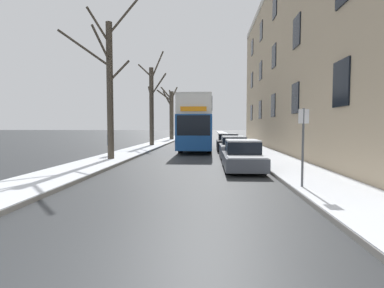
{
  "coord_description": "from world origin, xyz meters",
  "views": [
    {
      "loc": [
        1.05,
        -3.88,
        2.03
      ],
      "look_at": [
        -0.14,
        16.49,
        0.83
      ],
      "focal_mm": 28.0,
      "sensor_mm": 36.0,
      "label": 1
    }
  ],
  "objects_px": {
    "parked_car_1": "(234,148)",
    "pedestrian_left_sidewalk": "(110,143)",
    "bare_tree_left_0": "(109,84)",
    "double_decker_bus": "(197,121)",
    "street_sign_post": "(303,144)",
    "bare_tree_left_2": "(171,112)",
    "parked_car_2": "(228,143)",
    "bare_tree_left_1": "(152,103)",
    "parked_car_0": "(242,156)",
    "oncoming_van": "(186,131)"
  },
  "relations": [
    {
      "from": "bare_tree_left_2",
      "to": "pedestrian_left_sidewalk",
      "type": "xyz_separation_m",
      "value": [
        -0.69,
        -24.95,
        -3.17
      ]
    },
    {
      "from": "parked_car_1",
      "to": "double_decker_bus",
      "type": "bearing_deg",
      "value": 111.46
    },
    {
      "from": "bare_tree_left_2",
      "to": "parked_car_0",
      "type": "bearing_deg",
      "value": -76.49
    },
    {
      "from": "parked_car_2",
      "to": "oncoming_van",
      "type": "xyz_separation_m",
      "value": [
        -4.77,
        16.49,
        0.67
      ]
    },
    {
      "from": "bare_tree_left_0",
      "to": "parked_car_0",
      "type": "relative_size",
      "value": 2.41
    },
    {
      "from": "oncoming_van",
      "to": "street_sign_post",
      "type": "xyz_separation_m",
      "value": [
        6.12,
        -32.0,
        0.14
      ]
    },
    {
      "from": "bare_tree_left_1",
      "to": "bare_tree_left_0",
      "type": "bearing_deg",
      "value": -89.7
    },
    {
      "from": "bare_tree_left_1",
      "to": "double_decker_bus",
      "type": "xyz_separation_m",
      "value": [
        4.7,
        -4.22,
        -1.88
      ]
    },
    {
      "from": "parked_car_2",
      "to": "pedestrian_left_sidewalk",
      "type": "height_order",
      "value": "pedestrian_left_sidewalk"
    },
    {
      "from": "double_decker_bus",
      "to": "street_sign_post",
      "type": "xyz_separation_m",
      "value": [
        3.98,
        -16.27,
        -0.99
      ]
    },
    {
      "from": "pedestrian_left_sidewalk",
      "to": "street_sign_post",
      "type": "height_order",
      "value": "street_sign_post"
    },
    {
      "from": "bare_tree_left_0",
      "to": "street_sign_post",
      "type": "distance_m",
      "value": 11.83
    },
    {
      "from": "parked_car_0",
      "to": "parked_car_2",
      "type": "height_order",
      "value": "parked_car_2"
    },
    {
      "from": "parked_car_1",
      "to": "oncoming_van",
      "type": "bearing_deg",
      "value": 102.01
    },
    {
      "from": "parked_car_0",
      "to": "parked_car_2",
      "type": "distance_m",
      "value": 11.03
    },
    {
      "from": "bare_tree_left_1",
      "to": "street_sign_post",
      "type": "xyz_separation_m",
      "value": [
        8.67,
        -20.49,
        -2.88
      ]
    },
    {
      "from": "bare_tree_left_0",
      "to": "bare_tree_left_2",
      "type": "bearing_deg",
      "value": 89.82
    },
    {
      "from": "bare_tree_left_0",
      "to": "double_decker_bus",
      "type": "xyz_separation_m",
      "value": [
        4.63,
        8.72,
        -1.99
      ]
    },
    {
      "from": "oncoming_van",
      "to": "street_sign_post",
      "type": "height_order",
      "value": "street_sign_post"
    },
    {
      "from": "bare_tree_left_2",
      "to": "parked_car_0",
      "type": "height_order",
      "value": "bare_tree_left_2"
    },
    {
      "from": "bare_tree_left_2",
      "to": "oncoming_van",
      "type": "bearing_deg",
      "value": -43.6
    },
    {
      "from": "bare_tree_left_2",
      "to": "parked_car_1",
      "type": "relative_size",
      "value": 1.99
    },
    {
      "from": "bare_tree_left_2",
      "to": "street_sign_post",
      "type": "xyz_separation_m",
      "value": [
        8.52,
        -34.28,
        -2.65
      ]
    },
    {
      "from": "bare_tree_left_0",
      "to": "double_decker_bus",
      "type": "bearing_deg",
      "value": 62.05
    },
    {
      "from": "parked_car_1",
      "to": "oncoming_van",
      "type": "height_order",
      "value": "oncoming_van"
    },
    {
      "from": "double_decker_bus",
      "to": "parked_car_0",
      "type": "xyz_separation_m",
      "value": [
        2.62,
        -11.79,
        -1.83
      ]
    },
    {
      "from": "double_decker_bus",
      "to": "parked_car_2",
      "type": "relative_size",
      "value": 2.64
    },
    {
      "from": "bare_tree_left_0",
      "to": "parked_car_2",
      "type": "height_order",
      "value": "bare_tree_left_0"
    },
    {
      "from": "bare_tree_left_1",
      "to": "street_sign_post",
      "type": "height_order",
      "value": "bare_tree_left_1"
    },
    {
      "from": "parked_car_1",
      "to": "bare_tree_left_0",
      "type": "bearing_deg",
      "value": -164.21
    },
    {
      "from": "pedestrian_left_sidewalk",
      "to": "parked_car_2",
      "type": "bearing_deg",
      "value": -35.19
    },
    {
      "from": "bare_tree_left_1",
      "to": "street_sign_post",
      "type": "distance_m",
      "value": 22.43
    },
    {
      "from": "bare_tree_left_2",
      "to": "parked_car_2",
      "type": "xyz_separation_m",
      "value": [
        7.16,
        -18.77,
        -3.46
      ]
    },
    {
      "from": "parked_car_1",
      "to": "street_sign_post",
      "type": "height_order",
      "value": "street_sign_post"
    },
    {
      "from": "double_decker_bus",
      "to": "pedestrian_left_sidewalk",
      "type": "distance_m",
      "value": 8.82
    },
    {
      "from": "street_sign_post",
      "to": "parked_car_1",
      "type": "bearing_deg",
      "value": 98.03
    },
    {
      "from": "parked_car_0",
      "to": "pedestrian_left_sidewalk",
      "type": "height_order",
      "value": "pedestrian_left_sidewalk"
    },
    {
      "from": "bare_tree_left_0",
      "to": "bare_tree_left_1",
      "type": "bearing_deg",
      "value": 90.3
    },
    {
      "from": "parked_car_1",
      "to": "parked_car_2",
      "type": "distance_m",
      "value": 5.91
    },
    {
      "from": "bare_tree_left_2",
      "to": "parked_car_1",
      "type": "xyz_separation_m",
      "value": [
        7.16,
        -24.68,
        -3.47
      ]
    },
    {
      "from": "bare_tree_left_1",
      "to": "parked_car_2",
      "type": "relative_size",
      "value": 2.42
    },
    {
      "from": "bare_tree_left_2",
      "to": "pedestrian_left_sidewalk",
      "type": "distance_m",
      "value": 25.16
    },
    {
      "from": "parked_car_1",
      "to": "pedestrian_left_sidewalk",
      "type": "distance_m",
      "value": 7.86
    },
    {
      "from": "parked_car_2",
      "to": "parked_car_0",
      "type": "bearing_deg",
      "value": -90.0
    },
    {
      "from": "pedestrian_left_sidewalk",
      "to": "oncoming_van",
      "type": "bearing_deg",
      "value": 8.87
    },
    {
      "from": "oncoming_van",
      "to": "parked_car_0",
      "type": "bearing_deg",
      "value": -80.17
    },
    {
      "from": "double_decker_bus",
      "to": "parked_car_1",
      "type": "distance_m",
      "value": 7.39
    },
    {
      "from": "parked_car_0",
      "to": "parked_car_1",
      "type": "relative_size",
      "value": 1.02
    },
    {
      "from": "double_decker_bus",
      "to": "pedestrian_left_sidewalk",
      "type": "relative_size",
      "value": 6.05
    },
    {
      "from": "bare_tree_left_0",
      "to": "parked_car_0",
      "type": "bearing_deg",
      "value": -22.99
    }
  ]
}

